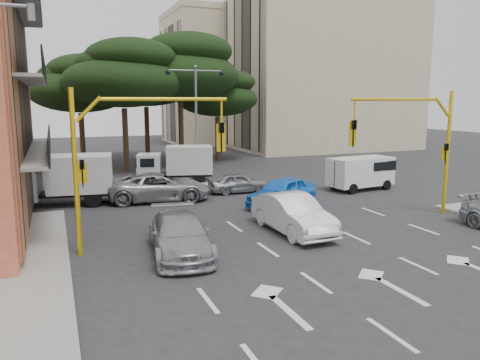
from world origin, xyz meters
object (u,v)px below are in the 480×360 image
object	(u,v)px
car_silver_cross_a	(160,187)
car_silver_cross_b	(238,183)
signal_mast_right	(420,136)
van_white	(360,173)
signal_mast_left	(126,147)
street_lamp_center	(196,102)
box_truck_a	(61,180)
car_blue_compact	(282,192)
car_silver_wagon	(180,235)
car_white_hatch	(293,214)
box_truck_b	(176,164)

from	to	relation	value
car_silver_cross_a	car_silver_cross_b	distance (m)	4.96
signal_mast_right	car_silver_cross_b	bearing A→B (deg)	123.71
car_silver_cross_b	van_white	distance (m)	7.76
signal_mast_left	street_lamp_center	size ratio (longest dim) A/B	0.77
box_truck_a	car_blue_compact	bearing A→B (deg)	-105.14
signal_mast_left	street_lamp_center	world-z (taller)	street_lamp_center
signal_mast_left	car_silver_cross_a	world-z (taller)	signal_mast_left
signal_mast_left	van_white	world-z (taller)	signal_mast_left
street_lamp_center	box_truck_a	distance (m)	11.06
car_silver_cross_a	box_truck_a	bearing A→B (deg)	88.32
signal_mast_right	car_silver_wagon	size ratio (longest dim) A/B	1.20
car_silver_cross_a	car_silver_wagon	bearing A→B (deg)	-179.22
car_white_hatch	car_silver_cross_b	bearing A→B (deg)	82.16
box_truck_b	van_white	bearing A→B (deg)	-109.02
car_blue_compact	box_truck_a	distance (m)	11.79
signal_mast_left	box_truck_a	xyz separation A→B (m)	(-2.20, 9.04, -2.55)
signal_mast_right	box_truck_b	xyz separation A→B (m)	(-8.45, 13.51, -2.63)
signal_mast_right	street_lamp_center	size ratio (longest dim) A/B	0.77
signal_mast_right	car_silver_cross_a	distance (m)	13.81
car_silver_cross_a	box_truck_a	xyz separation A→B (m)	(-5.08, 0.91, 0.55)
box_truck_a	car_silver_cross_b	bearing A→B (deg)	-83.89
street_lamp_center	car_silver_wagon	bearing A→B (deg)	-108.77
car_white_hatch	car_blue_compact	size ratio (longest dim) A/B	1.09
car_white_hatch	box_truck_a	distance (m)	12.93
street_lamp_center	car_white_hatch	xyz separation A→B (m)	(-0.02, -14.27, -4.62)
street_lamp_center	car_silver_cross_b	bearing A→B (deg)	-79.34
car_blue_compact	van_white	xyz separation A→B (m)	(6.67, 2.35, 0.27)
car_white_hatch	car_silver_wagon	world-z (taller)	car_white_hatch
car_silver_cross_b	box_truck_a	xyz separation A→B (m)	(-10.00, 0.34, 0.72)
car_silver_cross_a	car_silver_cross_b	size ratio (longest dim) A/B	1.57
car_blue_compact	car_silver_cross_a	xyz separation A→B (m)	(-5.75, 3.73, 0.02)
street_lamp_center	van_white	xyz separation A→B (m)	(8.50, -7.26, -4.39)
car_silver_cross_b	signal_mast_right	bearing A→B (deg)	-144.34
box_truck_a	street_lamp_center	bearing A→B (deg)	-53.05
signal_mast_left	car_silver_cross_a	size ratio (longest dim) A/B	1.06
signal_mast_right	box_truck_b	size ratio (longest dim) A/B	1.18
box_truck_a	signal_mast_right	bearing A→B (deg)	-111.72
car_white_hatch	box_truck_b	size ratio (longest dim) A/B	0.96
car_white_hatch	car_silver_cross_a	world-z (taller)	car_white_hatch
car_blue_compact	box_truck_a	xyz separation A→B (m)	(-10.83, 4.64, 0.57)
car_white_hatch	car_silver_cross_a	distance (m)	9.25
signal_mast_right	car_silver_cross_a	world-z (taller)	signal_mast_right
car_white_hatch	car_blue_compact	distance (m)	5.01
car_silver_wagon	box_truck_b	world-z (taller)	box_truck_b
car_silver_cross_b	street_lamp_center	bearing A→B (deg)	12.61
van_white	signal_mast_left	bearing A→B (deg)	-73.32
car_silver_wagon	box_truck_b	size ratio (longest dim) A/B	0.99
signal_mast_right	car_blue_compact	distance (m)	7.34
street_lamp_center	car_silver_cross_a	distance (m)	8.46
car_silver_wagon	car_silver_cross_b	size ratio (longest dim) A/B	1.39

